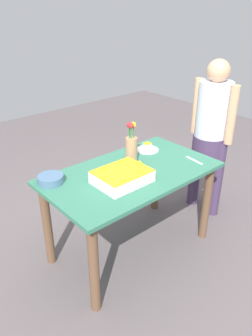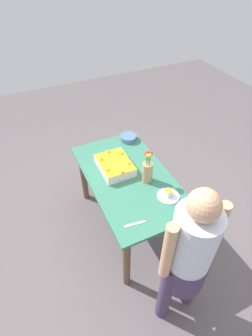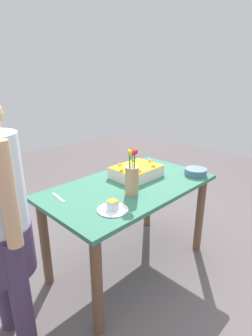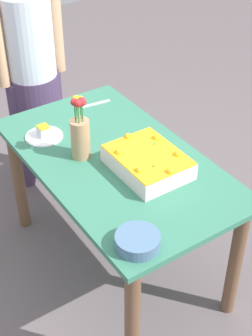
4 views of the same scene
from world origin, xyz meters
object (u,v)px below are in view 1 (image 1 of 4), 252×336
at_px(fruit_bowl, 51,179).
at_px(person_standing, 211,130).
at_px(flower_vase, 131,146).
at_px(sheet_cake, 122,176).
at_px(cake_knife, 194,160).
at_px(serving_plate_with_slice, 147,148).

bearing_deg(fruit_bowl, person_standing, -9.98).
bearing_deg(fruit_bowl, flower_vase, -10.33).
distance_m(sheet_cake, cake_knife, 0.69).
bearing_deg(person_standing, cake_knife, 21.25).
height_order(flower_vase, fruit_bowl, flower_vase).
bearing_deg(serving_plate_with_slice, person_standing, -20.56).
height_order(serving_plate_with_slice, flower_vase, flower_vase).
bearing_deg(cake_knife, person_standing, 118.14).
height_order(cake_knife, fruit_bowl, fruit_bowl).
bearing_deg(sheet_cake, fruit_bowl, 139.79).
xyz_separation_m(sheet_cake, fruit_bowl, (-0.39, 0.33, -0.02)).
relative_size(sheet_cake, cake_knife, 2.12).
bearing_deg(serving_plate_with_slice, fruit_bowl, 177.33).
relative_size(sheet_cake, person_standing, 0.26).
bearing_deg(flower_vase, person_standing, -9.70).
xyz_separation_m(serving_plate_with_slice, person_standing, (0.60, -0.23, 0.09)).
bearing_deg(person_standing, serving_plate_with_slice, -20.56).
distance_m(sheet_cake, fruit_bowl, 0.51).
height_order(serving_plate_with_slice, fruit_bowl, serving_plate_with_slice).
xyz_separation_m(fruit_bowl, person_standing, (1.53, -0.27, 0.07)).
bearing_deg(fruit_bowl, sheet_cake, -40.21).
xyz_separation_m(sheet_cake, cake_knife, (0.68, -0.12, -0.05)).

